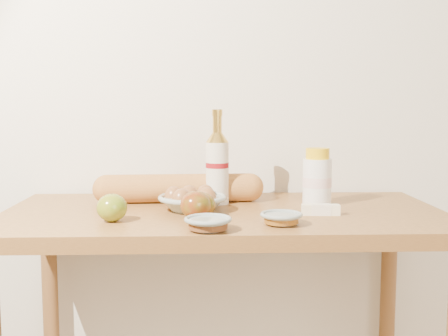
{
  "coord_description": "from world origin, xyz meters",
  "views": [
    {
      "loc": [
        -0.05,
        -0.33,
        1.19
      ],
      "look_at": [
        0.0,
        1.15,
        1.02
      ],
      "focal_mm": 45.0,
      "sensor_mm": 36.0,
      "label": 1
    }
  ],
  "objects_px": {
    "table": "(224,254)",
    "egg_bowl": "(192,201)",
    "bourbon_bottle": "(217,166)",
    "cream_bottle": "(317,179)",
    "baguette": "(179,188)"
  },
  "relations": [
    {
      "from": "table",
      "to": "egg_bowl",
      "type": "distance_m",
      "value": 0.17
    },
    {
      "from": "table",
      "to": "egg_bowl",
      "type": "height_order",
      "value": "egg_bowl"
    },
    {
      "from": "table",
      "to": "bourbon_bottle",
      "type": "relative_size",
      "value": 4.38
    },
    {
      "from": "table",
      "to": "bourbon_bottle",
      "type": "height_order",
      "value": "bourbon_bottle"
    },
    {
      "from": "bourbon_bottle",
      "to": "cream_bottle",
      "type": "relative_size",
      "value": 1.67
    },
    {
      "from": "table",
      "to": "egg_bowl",
      "type": "xyz_separation_m",
      "value": [
        -0.09,
        -0.0,
        0.15
      ]
    },
    {
      "from": "bourbon_bottle",
      "to": "cream_bottle",
      "type": "xyz_separation_m",
      "value": [
        0.29,
        -0.03,
        -0.04
      ]
    },
    {
      "from": "bourbon_bottle",
      "to": "cream_bottle",
      "type": "height_order",
      "value": "bourbon_bottle"
    },
    {
      "from": "bourbon_bottle",
      "to": "egg_bowl",
      "type": "xyz_separation_m",
      "value": [
        -0.07,
        -0.1,
        -0.08
      ]
    },
    {
      "from": "cream_bottle",
      "to": "baguette",
      "type": "bearing_deg",
      "value": 175.21
    },
    {
      "from": "bourbon_bottle",
      "to": "cream_bottle",
      "type": "bearing_deg",
      "value": 18.07
    },
    {
      "from": "cream_bottle",
      "to": "baguette",
      "type": "distance_m",
      "value": 0.4
    },
    {
      "from": "table",
      "to": "cream_bottle",
      "type": "height_order",
      "value": "cream_bottle"
    },
    {
      "from": "cream_bottle",
      "to": "baguette",
      "type": "relative_size",
      "value": 0.32
    },
    {
      "from": "egg_bowl",
      "to": "baguette",
      "type": "relative_size",
      "value": 0.46
    }
  ]
}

